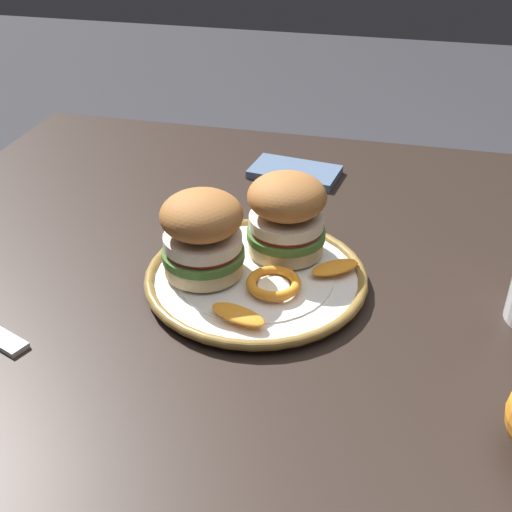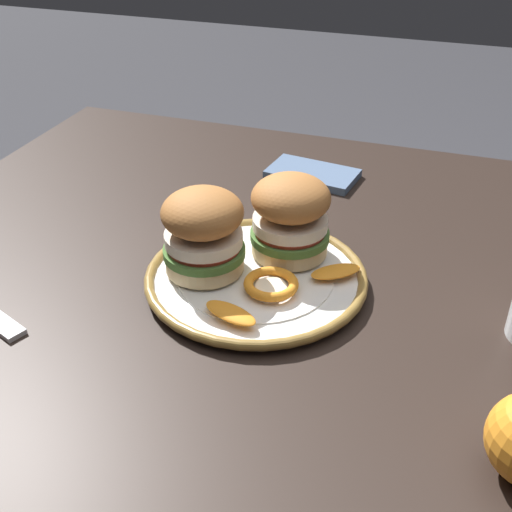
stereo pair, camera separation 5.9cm
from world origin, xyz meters
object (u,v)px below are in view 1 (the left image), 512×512
object	(u,v)px
dining_table	(314,339)
dinner_plate	(256,278)
sandwich_half_right	(287,214)
sandwich_half_left	(202,233)

from	to	relation	value
dining_table	dinner_plate	bearing A→B (deg)	-151.18
dinner_plate	sandwich_half_right	distance (m)	0.09
dining_table	sandwich_half_right	bearing A→B (deg)	157.30
dining_table	dinner_plate	distance (m)	0.14
dinner_plate	sandwich_half_right	world-z (taller)	sandwich_half_right
dinner_plate	sandwich_half_left	xyz separation A→B (m)	(-0.06, -0.01, 0.06)
sandwich_half_left	sandwich_half_right	size ratio (longest dim) A/B	1.00
dinner_plate	sandwich_half_left	distance (m)	0.09
sandwich_half_left	sandwich_half_right	xyz separation A→B (m)	(0.08, 0.07, 0.00)
dining_table	sandwich_half_left	distance (m)	0.22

